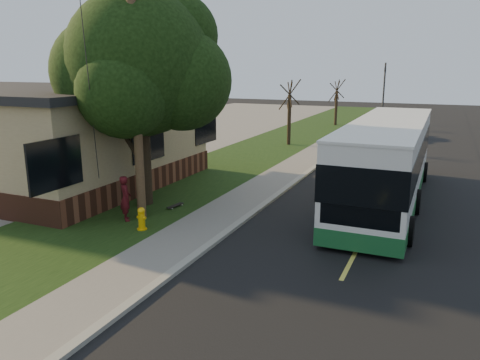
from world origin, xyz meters
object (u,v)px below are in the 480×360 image
(bare_tree_near, at_px, (289,113))
(leafy_tree, at_px, (142,66))
(transit_bus, at_px, (387,160))
(bare_tree_far, at_px, (336,103))
(traffic_signal, at_px, (384,89))
(dumpster, at_px, (135,151))
(skateboard_main, at_px, (175,206))
(distant_car, at_px, (393,127))
(utility_pole, at_px, (135,83))
(fire_hydrant, at_px, (142,219))
(skateboarder, at_px, (126,198))

(bare_tree_near, bearing_deg, leafy_tree, -92.50)
(bare_tree_near, relative_size, transit_bus, 0.36)
(bare_tree_near, bearing_deg, bare_tree_far, 87.61)
(leafy_tree, bearing_deg, traffic_signal, 81.53)
(traffic_signal, height_order, dumpster, traffic_signal)
(dumpster, bearing_deg, transit_bus, -11.06)
(skateboard_main, bearing_deg, bare_tree_far, 90.18)
(leafy_tree, bearing_deg, bare_tree_near, 87.50)
(leafy_tree, distance_m, transit_bus, 9.74)
(bare_tree_far, relative_size, distant_car, 0.88)
(bare_tree_far, height_order, transit_bus, bare_tree_far)
(transit_bus, bearing_deg, traffic_signal, 97.43)
(bare_tree_near, bearing_deg, dumpster, -124.10)
(distant_car, bearing_deg, utility_pole, -107.80)
(traffic_signal, height_order, transit_bus, traffic_signal)
(fire_hydrant, distance_m, dumpster, 11.45)
(fire_hydrant, height_order, bare_tree_far, bare_tree_far)
(utility_pole, bearing_deg, traffic_signal, 83.42)
(traffic_signal, relative_size, skateboarder, 3.57)
(leafy_tree, relative_size, traffic_signal, 1.42)
(skateboard_main, height_order, dumpster, dumpster)
(bare_tree_near, xyz_separation_m, traffic_signal, (4.00, 16.00, 1.01))
(bare_tree_near, relative_size, dumpster, 2.78)
(leafy_tree, bearing_deg, distant_car, 73.02)
(traffic_signal, xyz_separation_m, dumpster, (-10.00, -24.86, -2.51))
(leafy_tree, xyz_separation_m, traffic_signal, (4.67, 31.35, -2.00))
(bare_tree_near, height_order, transit_bus, bare_tree_near)
(utility_pole, relative_size, skateboard_main, 10.93)
(fire_hydrant, xyz_separation_m, leafy_tree, (-1.57, 2.65, 4.73))
(leafy_tree, distance_m, distant_car, 23.21)
(bare_tree_far, distance_m, traffic_signal, 5.44)
(skateboarder, distance_m, dumpster, 10.38)
(leafy_tree, bearing_deg, utility_pole, -62.40)
(transit_bus, distance_m, skateboarder, 9.76)
(skateboarder, bearing_deg, dumpster, -11.74)
(traffic_signal, distance_m, skateboarder, 33.76)
(dumpster, bearing_deg, distant_car, 51.94)
(fire_hydrant, xyz_separation_m, traffic_signal, (3.10, 34.00, 2.73))
(skateboarder, distance_m, distant_car, 24.64)
(utility_pole, height_order, traffic_signal, utility_pole)
(bare_tree_near, relative_size, bare_tree_far, 1.07)
(leafy_tree, distance_m, skateboarder, 4.83)
(fire_hydrant, xyz_separation_m, bare_tree_near, (-0.90, 18.00, 1.72))
(utility_pole, bearing_deg, leafy_tree, 117.60)
(utility_pole, relative_size, bare_tree_near, 2.11)
(utility_pole, relative_size, leafy_tree, 1.16)
(traffic_signal, bearing_deg, bare_tree_near, -104.04)
(transit_bus, xyz_separation_m, dumpster, (-13.59, 2.66, -1.05))
(utility_pole, distance_m, bare_tree_far, 29.13)
(transit_bus, bearing_deg, utility_pole, -143.41)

